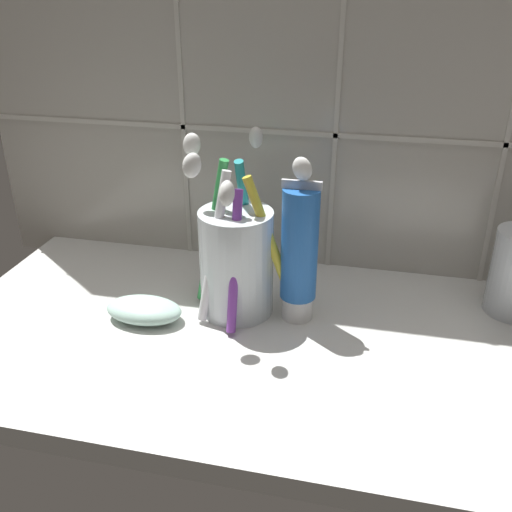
{
  "coord_description": "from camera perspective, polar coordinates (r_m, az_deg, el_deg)",
  "views": [
    {
      "loc": [
        6.79,
        -44.27,
        32.85
      ],
      "look_at": [
        -3.68,
        1.55,
        9.49
      ],
      "focal_mm": 40.0,
      "sensor_mm": 36.0,
      "label": 1
    }
  ],
  "objects": [
    {
      "name": "toothbrush_cup",
      "position": [
        0.56,
        -1.97,
        -0.14
      ],
      "size": [
        13.21,
        13.0,
        17.95
      ],
      "color": "silver",
      "rests_on": "sink_counter"
    },
    {
      "name": "soap_bar",
      "position": [
        0.58,
        -11.04,
        -5.19
      ],
      "size": [
        7.69,
        4.6,
        2.17
      ],
      "primitive_type": "ellipsoid",
      "color": "silver",
      "rests_on": "sink_counter"
    },
    {
      "name": "tile_wall_backsplash",
      "position": [
        0.62,
        6.74,
        17.1
      ],
      "size": [
        78.09,
        1.72,
        45.9
      ],
      "color": "#B7B2A8",
      "rests_on": "ground"
    },
    {
      "name": "toothpaste_tube",
      "position": [
        0.54,
        4.37,
        0.29
      ],
      "size": [
        3.68,
        3.51,
        14.3
      ],
      "color": "white",
      "rests_on": "sink_counter"
    },
    {
      "name": "sink_counter",
      "position": [
        0.55,
        3.43,
        -9.05
      ],
      "size": [
        68.09,
        32.95,
        2.0
      ],
      "primitive_type": "cube",
      "color": "silver",
      "rests_on": "ground"
    }
  ]
}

